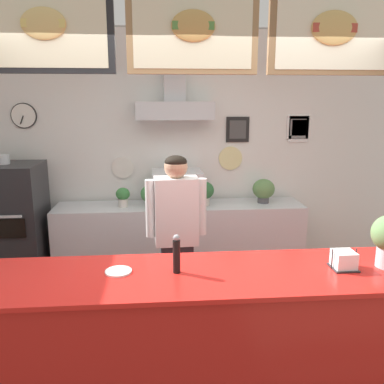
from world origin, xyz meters
The scene contains 13 objects.
back_wall_assembly centered at (0.00, 2.09, 1.57)m, with size 5.42×2.34×2.93m.
service_counter centered at (0.00, -0.26, 0.52)m, with size 4.27×0.72×1.03m.
back_prep_counter centered at (0.01, 1.84, 0.46)m, with size 2.85×0.54×0.93m.
pizza_oven centered at (-1.87, 1.71, 0.73)m, with size 0.74×0.67×1.55m.
shop_worker centered at (-0.08, 0.78, 0.90)m, with size 0.54×0.24×1.65m.
espresso_machine centered at (-0.02, 1.82, 1.13)m, with size 0.56×0.54×0.40m.
potted_rosemary centered at (-0.64, 1.81, 1.06)m, with size 0.16×0.16×0.22m.
potted_basil centered at (0.28, 1.81, 1.09)m, with size 0.23×0.23×0.27m.
potted_sage centered at (-0.33, 1.82, 1.07)m, with size 0.23×0.23×0.24m.
potted_thyme centered at (0.99, 1.86, 1.09)m, with size 0.26×0.26×0.28m.
napkin_holder centered at (0.97, -0.27, 1.09)m, with size 0.17×0.16×0.13m.
condiment_plate centered at (-0.50, -0.21, 1.04)m, with size 0.17×0.17×0.01m.
pepper_grinder centered at (-0.13, -0.24, 1.16)m, with size 0.05×0.05×0.25m.
Camera 1 is at (-0.23, -2.63, 2.10)m, focal length 37.54 mm.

